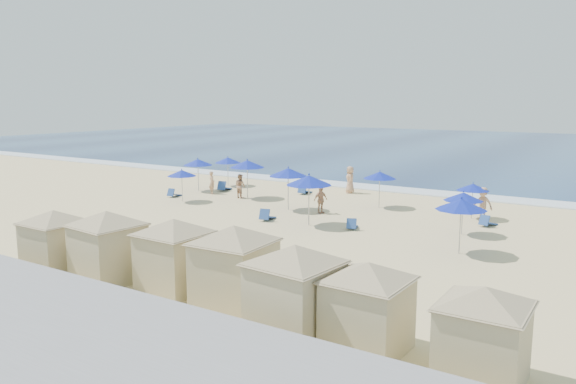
% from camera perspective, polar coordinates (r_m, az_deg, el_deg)
% --- Properties ---
extents(ground, '(160.00, 160.00, 0.00)m').
position_cam_1_polar(ground, '(28.38, -2.43, -3.90)').
color(ground, beige).
rests_on(ground, ground).
extents(ocean, '(160.00, 80.00, 0.06)m').
position_cam_1_polar(ocean, '(79.38, 21.34, 4.09)').
color(ocean, navy).
rests_on(ocean, ground).
extents(surf_line, '(160.00, 2.50, 0.08)m').
position_cam_1_polar(surf_line, '(41.73, 10.01, 0.33)').
color(surf_line, white).
rests_on(surf_line, ground).
extents(seawall, '(160.00, 6.10, 1.22)m').
position_cam_1_polar(seawall, '(19.32, -26.71, -9.36)').
color(seawall, gray).
rests_on(seawall, ground).
extents(trash_bin, '(1.02, 1.02, 0.82)m').
position_cam_1_polar(trash_bin, '(23.21, -8.42, -5.99)').
color(trash_bin, black).
rests_on(trash_bin, ground).
extents(cabana_0, '(4.21, 4.21, 2.64)m').
position_cam_1_polar(cabana_0, '(23.13, -22.63, -3.87)').
color(cabana_0, '#C5B587').
rests_on(cabana_0, ground).
extents(cabana_1, '(4.53, 4.53, 2.85)m').
position_cam_1_polar(cabana_1, '(21.26, -17.86, -4.37)').
color(cabana_1, '#C5B587').
rests_on(cabana_1, ground).
extents(cabana_2, '(4.44, 4.44, 2.78)m').
position_cam_1_polar(cabana_2, '(19.63, -11.48, -5.36)').
color(cabana_2, '#C5B587').
rests_on(cabana_2, ground).
extents(cabana_3, '(4.65, 4.65, 2.92)m').
position_cam_1_polar(cabana_3, '(17.82, -5.49, -6.47)').
color(cabana_3, '#C5B587').
rests_on(cabana_3, ground).
extents(cabana_4, '(4.60, 4.60, 2.89)m').
position_cam_1_polar(cabana_4, '(15.59, 0.70, -8.82)').
color(cabana_4, '#C5B587').
rests_on(cabana_4, ground).
extents(cabana_5, '(4.22, 4.22, 2.65)m').
position_cam_1_polar(cabana_5, '(14.92, 8.11, -10.35)').
color(cabana_5, '#C5B587').
rests_on(cabana_5, ground).
extents(cabana_6, '(4.10, 4.10, 2.57)m').
position_cam_1_polar(cabana_6, '(13.97, 19.24, -12.41)').
color(cabana_6, '#C5B587').
rests_on(cabana_6, ground).
extents(umbrella_0, '(2.10, 2.10, 2.39)m').
position_cam_1_polar(umbrella_0, '(40.67, -9.14, 3.01)').
color(umbrella_0, '#A5A8AD').
rests_on(umbrella_0, ground).
extents(umbrella_1, '(1.98, 1.98, 2.26)m').
position_cam_1_polar(umbrella_1, '(42.79, -6.14, 3.24)').
color(umbrella_1, '#A5A8AD').
rests_on(umbrella_1, ground).
extents(umbrella_2, '(1.87, 1.87, 2.13)m').
position_cam_1_polar(umbrella_2, '(36.58, -10.75, 1.90)').
color(umbrella_2, '#A5A8AD').
rests_on(umbrella_2, ground).
extents(umbrella_3, '(2.32, 2.32, 2.64)m').
position_cam_1_polar(umbrella_3, '(37.26, -4.16, 2.86)').
color(umbrella_3, '#A5A8AD').
rests_on(umbrella_3, ground).
extents(umbrella_4, '(2.29, 2.29, 2.61)m').
position_cam_1_polar(umbrella_4, '(33.15, 0.02, 2.02)').
color(umbrella_4, '#A5A8AD').
rests_on(umbrella_4, ground).
extents(umbrella_5, '(2.41, 2.41, 2.74)m').
position_cam_1_polar(umbrella_5, '(29.07, 2.15, 1.20)').
color(umbrella_5, '#A5A8AD').
rests_on(umbrella_5, ground).
extents(umbrella_6, '(2.01, 2.01, 2.29)m').
position_cam_1_polar(umbrella_6, '(34.39, 9.31, 1.70)').
color(umbrella_6, '#A5A8AD').
rests_on(umbrella_6, ground).
extents(umbrella_7, '(1.79, 1.79, 2.03)m').
position_cam_1_polar(umbrella_7, '(32.39, 18.27, 0.47)').
color(umbrella_7, '#A5A8AD').
rests_on(umbrella_7, ground).
extents(umbrella_8, '(1.91, 1.91, 2.17)m').
position_cam_1_polar(umbrella_8, '(28.39, 17.39, -0.45)').
color(umbrella_8, '#A5A8AD').
rests_on(umbrella_8, ground).
extents(umbrella_9, '(2.17, 2.17, 2.47)m').
position_cam_1_polar(umbrella_9, '(24.78, 17.19, -1.21)').
color(umbrella_9, '#A5A8AD').
rests_on(umbrella_9, ground).
extents(beach_chair_0, '(0.63, 1.17, 0.61)m').
position_cam_1_polar(beach_chair_0, '(38.67, -11.54, -0.17)').
color(beach_chair_0, '#26488B').
rests_on(beach_chair_0, ground).
extents(beach_chair_1, '(0.93, 1.46, 0.75)m').
position_cam_1_polar(beach_chair_1, '(40.65, -6.53, 0.49)').
color(beach_chair_1, '#26488B').
rests_on(beach_chair_1, ground).
extents(beach_chair_2, '(0.74, 1.37, 0.72)m').
position_cam_1_polar(beach_chair_2, '(39.04, 1.65, 0.16)').
color(beach_chair_2, '#26488B').
rests_on(beach_chair_2, ground).
extents(beach_chair_3, '(0.83, 1.35, 0.69)m').
position_cam_1_polar(beach_chair_3, '(30.61, -2.17, -2.45)').
color(beach_chair_3, '#26488B').
rests_on(beach_chair_3, ground).
extents(beach_chair_4, '(0.86, 1.22, 0.61)m').
position_cam_1_polar(beach_chair_4, '(28.73, 6.53, -3.35)').
color(beach_chair_4, '#26488B').
rests_on(beach_chair_4, ground).
extents(beach_chair_5, '(0.79, 1.25, 0.64)m').
position_cam_1_polar(beach_chair_5, '(30.97, 19.57, -2.89)').
color(beach_chair_5, '#26488B').
rests_on(beach_chair_5, ground).
extents(beachgoer_0, '(0.69, 0.60, 1.58)m').
position_cam_1_polar(beachgoer_0, '(39.33, -7.74, 0.95)').
color(beachgoer_0, tan).
rests_on(beachgoer_0, ground).
extents(beachgoer_1, '(0.91, 0.78, 1.61)m').
position_cam_1_polar(beachgoer_1, '(37.53, -4.88, 0.62)').
color(beachgoer_1, tan).
rests_on(beachgoer_1, ground).
extents(beachgoer_2, '(0.71, 1.01, 1.59)m').
position_cam_1_polar(beachgoer_2, '(32.38, 3.33, -0.80)').
color(beachgoer_2, tan).
rests_on(beachgoer_2, ground).
extents(beachgoer_3, '(1.24, 0.84, 1.77)m').
position_cam_1_polar(beachgoer_3, '(32.57, 19.16, -1.09)').
color(beachgoer_3, tan).
rests_on(beachgoer_3, ground).
extents(beachgoer_4, '(1.00, 1.10, 1.89)m').
position_cam_1_polar(beachgoer_4, '(39.56, 6.32, 1.25)').
color(beachgoer_4, tan).
rests_on(beachgoer_4, ground).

